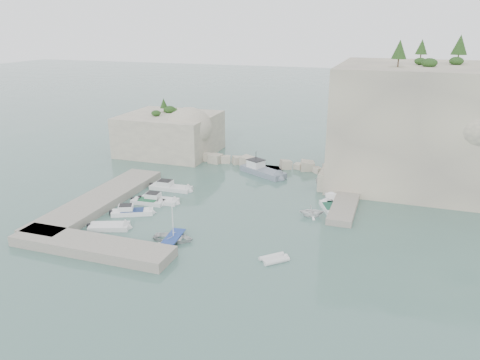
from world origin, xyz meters
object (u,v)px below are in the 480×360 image
(tender_east_d, at_px, (332,191))
(motorboat_c, at_px, (148,204))
(motorboat_e, at_px, (109,229))
(tender_east_a, at_px, (312,216))
(rowboat, at_px, (174,241))
(inflatable_dinghy, at_px, (274,260))
(work_boat, at_px, (263,174))
(tender_east_b, at_px, (330,210))
(tender_east_c, at_px, (332,202))
(motorboat_a, at_px, (171,190))
(motorboat_b, at_px, (159,202))
(motorboat_d, at_px, (133,214))

(tender_east_d, bearing_deg, motorboat_c, 127.92)
(motorboat_e, distance_m, tender_east_a, 24.20)
(rowboat, bearing_deg, inflatable_dinghy, -100.40)
(motorboat_c, height_order, work_boat, work_boat)
(motorboat_c, xyz_separation_m, tender_east_a, (21.11, 2.90, 0.00))
(tender_east_b, distance_m, tender_east_c, 2.76)
(motorboat_a, xyz_separation_m, motorboat_e, (-0.63, -14.28, 0.00))
(tender_east_a, height_order, work_boat, work_boat)
(tender_east_a, height_order, tender_east_c, tender_east_a)
(inflatable_dinghy, xyz_separation_m, tender_east_a, (1.41, 12.38, 0.00))
(motorboat_b, height_order, work_boat, work_boat)
(motorboat_c, bearing_deg, tender_east_c, 16.97)
(motorboat_a, xyz_separation_m, tender_east_b, (22.60, -0.27, 0.00))
(motorboat_d, bearing_deg, work_boat, 36.94)
(motorboat_b, height_order, motorboat_c, motorboat_b)
(tender_east_a, bearing_deg, motorboat_b, 80.11)
(tender_east_c, bearing_deg, inflatable_dinghy, 156.34)
(motorboat_d, xyz_separation_m, motorboat_e, (-0.26, -4.58, 0.00))
(motorboat_d, height_order, motorboat_e, motorboat_d)
(motorboat_a, distance_m, tender_east_a, 20.98)
(motorboat_b, height_order, tender_east_d, tender_east_d)
(motorboat_c, distance_m, work_boat, 20.05)
(motorboat_d, bearing_deg, tender_east_d, 11.41)
(motorboat_b, relative_size, work_boat, 0.66)
(motorboat_b, distance_m, tender_east_c, 22.98)
(motorboat_b, height_order, inflatable_dinghy, motorboat_b)
(motorboat_c, relative_size, tender_east_d, 0.96)
(motorboat_b, height_order, motorboat_e, motorboat_b)
(inflatable_dinghy, bearing_deg, motorboat_d, 119.91)
(work_boat, bearing_deg, inflatable_dinghy, -42.66)
(rowboat, height_order, tender_east_d, tender_east_d)
(motorboat_a, distance_m, tender_east_d, 22.84)
(motorboat_d, height_order, tender_east_a, tender_east_a)
(motorboat_c, xyz_separation_m, rowboat, (8.12, -8.72, 0.00))
(motorboat_a, distance_m, motorboat_b, 5.05)
(motorboat_e, bearing_deg, motorboat_c, 66.98)
(motorboat_b, height_order, tender_east_a, tender_east_a)
(motorboat_e, bearing_deg, tender_east_c, 14.93)
(rowboat, relative_size, tender_east_b, 0.89)
(tender_east_d, height_order, work_boat, work_boat)
(rowboat, xyz_separation_m, work_boat, (2.59, 25.67, 0.00))
(motorboat_c, relative_size, rowboat, 1.06)
(tender_east_c, relative_size, tender_east_d, 0.99)
(motorboat_d, distance_m, tender_east_a, 22.18)
(motorboat_d, bearing_deg, motorboat_b, 50.89)
(motorboat_b, relative_size, motorboat_e, 1.16)
(inflatable_dinghy, relative_size, tender_east_b, 0.59)
(tender_east_d, bearing_deg, motorboat_d, 134.71)
(rowboat, xyz_separation_m, tender_east_c, (14.69, 17.09, 0.00))
(motorboat_e, height_order, tender_east_a, tender_east_a)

